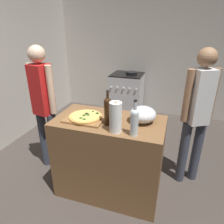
% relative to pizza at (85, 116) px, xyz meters
% --- Properties ---
extents(ground_plane, '(4.49, 3.68, 0.02)m').
position_rel_pizza_xyz_m(ground_plane, '(0.29, 1.01, -0.96)').
color(ground_plane, '#3F3833').
extents(kitchen_wall_rear, '(4.49, 0.10, 2.60)m').
position_rel_pizza_xyz_m(kitchen_wall_rear, '(0.29, 2.60, 0.35)').
color(kitchen_wall_rear, '#BCB7AD').
rests_on(kitchen_wall_rear, ground_plane).
extents(kitchen_wall_left, '(0.10, 3.68, 2.60)m').
position_rel_pizza_xyz_m(kitchen_wall_left, '(-1.70, 1.01, 0.35)').
color(kitchen_wall_left, '#BCB7AD').
rests_on(kitchen_wall_left, ground_plane).
extents(counter, '(1.14, 0.60, 0.92)m').
position_rel_pizza_xyz_m(counter, '(0.24, 0.05, -0.49)').
color(counter, brown).
rests_on(counter, ground_plane).
extents(cutting_board, '(0.40, 0.32, 0.02)m').
position_rel_pizza_xyz_m(cutting_board, '(-0.00, -0.00, -0.02)').
color(cutting_board, olive).
rests_on(cutting_board, counter).
extents(pizza, '(0.34, 0.34, 0.03)m').
position_rel_pizza_xyz_m(pizza, '(0.00, 0.00, 0.00)').
color(pizza, tan).
rests_on(pizza, cutting_board).
extents(mixing_bowl, '(0.27, 0.27, 0.16)m').
position_rel_pizza_xyz_m(mixing_bowl, '(0.57, 0.12, 0.05)').
color(mixing_bowl, '#B2B2B7').
rests_on(mixing_bowl, counter).
extents(paper_towel_roll, '(0.11, 0.11, 0.29)m').
position_rel_pizza_xyz_m(paper_towel_roll, '(0.37, -0.16, 0.11)').
color(paper_towel_roll, white).
rests_on(paper_towel_roll, counter).
extents(wine_bottle_green, '(0.07, 0.07, 0.33)m').
position_rel_pizza_xyz_m(wine_bottle_green, '(0.55, -0.17, 0.11)').
color(wine_bottle_green, silver).
rests_on(wine_bottle_green, counter).
extents(wine_bottle_amber, '(0.07, 0.07, 0.35)m').
position_rel_pizza_xyz_m(wine_bottle_amber, '(0.26, -0.04, 0.12)').
color(wine_bottle_amber, '#331E0F').
rests_on(wine_bottle_amber, counter).
extents(stove, '(0.62, 0.61, 0.95)m').
position_rel_pizza_xyz_m(stove, '(-0.10, 2.20, -0.49)').
color(stove, '#B7B7BC').
rests_on(stove, ground_plane).
extents(person_in_stripes, '(0.37, 0.23, 1.62)m').
position_rel_pizza_xyz_m(person_in_stripes, '(-0.67, 0.22, -0.02)').
color(person_in_stripes, '#383D4C').
rests_on(person_in_stripes, ground_plane).
extents(person_in_red, '(0.34, 0.28, 1.62)m').
position_rel_pizza_xyz_m(person_in_red, '(1.11, 0.52, -0.02)').
color(person_in_red, '#383D4C').
rests_on(person_in_red, ground_plane).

